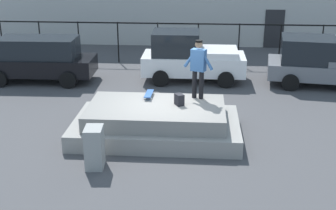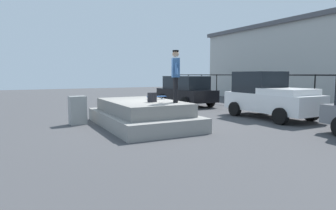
{
  "view_description": "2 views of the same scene",
  "coord_description": "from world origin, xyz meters",
  "views": [
    {
      "loc": [
        1.02,
        -12.24,
        5.41
      ],
      "look_at": [
        0.04,
        1.08,
        0.45
      ],
      "focal_mm": 47.72,
      "sensor_mm": 36.0,
      "label": 1
    },
    {
      "loc": [
        9.49,
        -4.29,
        1.88
      ],
      "look_at": [
        -0.36,
        0.89,
        0.69
      ],
      "focal_mm": 30.62,
      "sensor_mm": 36.0,
      "label": 2
    }
  ],
  "objects": [
    {
      "name": "car_white_pickup_mid",
      "position": [
        0.63,
        5.28,
        0.97
      ],
      "size": [
        4.1,
        2.01,
        2.01
      ],
      "color": "white",
      "rests_on": "ground_plane"
    },
    {
      "name": "skateboarder",
      "position": [
        0.98,
        0.48,
        1.95
      ],
      "size": [
        0.9,
        0.45,
        1.77
      ],
      "color": "black",
      "rests_on": "concrete_ledge"
    },
    {
      "name": "utility_box",
      "position": [
        -1.55,
        -2.33,
        0.53
      ],
      "size": [
        0.48,
        0.63,
        1.07
      ],
      "primitive_type": "cube",
      "rotation": [
        0.0,
        0.0,
        0.07
      ],
      "color": "gray",
      "rests_on": "ground_plane"
    },
    {
      "name": "backpack",
      "position": [
        0.46,
        -0.16,
        1.09
      ],
      "size": [
        0.31,
        0.34,
        0.33
      ],
      "primitive_type": "cube",
      "rotation": [
        0.0,
        0.0,
        2.1
      ],
      "color": "black",
      "rests_on": "concrete_ledge"
    },
    {
      "name": "car_grey_pickup_far",
      "position": [
        5.82,
        5.03,
        0.92
      ],
      "size": [
        4.77,
        2.64,
        1.87
      ],
      "color": "slate",
      "rests_on": "ground_plane"
    },
    {
      "name": "fence_row",
      "position": [
        0.0,
        7.9,
        1.29
      ],
      "size": [
        24.06,
        0.06,
        1.89
      ],
      "color": "black",
      "rests_on": "ground_plane"
    },
    {
      "name": "skateboard",
      "position": [
        -0.49,
        0.47,
        1.02
      ],
      "size": [
        0.25,
        0.77,
        0.12
      ],
      "color": "#264C8C",
      "rests_on": "concrete_ledge"
    },
    {
      "name": "car_black_hatchback_near",
      "position": [
        -5.41,
        4.75,
        0.94
      ],
      "size": [
        4.43,
        2.05,
        1.78
      ],
      "color": "black",
      "rests_on": "ground_plane"
    },
    {
      "name": "concrete_ledge",
      "position": [
        -0.2,
        -0.28,
        0.42
      ],
      "size": [
        4.81,
        2.82,
        0.92
      ],
      "color": "gray",
      "rests_on": "ground_plane"
    },
    {
      "name": "ground_plane",
      "position": [
        0.0,
        0.0,
        0.0
      ],
      "size": [
        60.0,
        60.0,
        0.0
      ],
      "primitive_type": "plane",
      "color": "#424244"
    }
  ]
}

